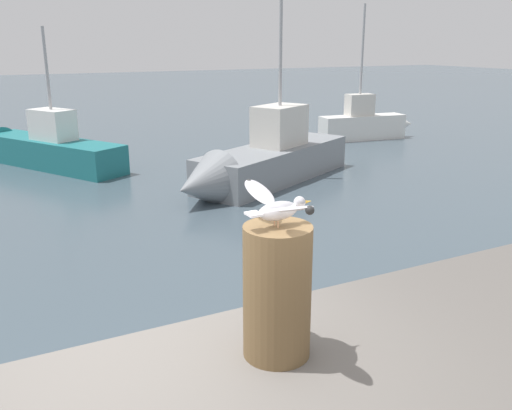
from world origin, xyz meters
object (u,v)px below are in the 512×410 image
Objects in this scene: mooring_post at (277,292)px; boat_grey at (260,162)px; boat_white at (367,123)px; seagull at (279,206)px; boat_teal at (41,148)px.

mooring_post is 0.13× the size of boat_grey.
boat_white is 7.42m from boat_grey.
mooring_post is at bearing -177.84° from seagull.
boat_grey reaches higher than boat_teal.
boat_grey is (4.62, 9.01, -1.47)m from mooring_post.
seagull is at bearing -129.99° from boat_white.
boat_grey is (-6.27, -3.97, -0.01)m from boat_white.
boat_white is (10.89, 12.98, -1.46)m from mooring_post.
boat_teal is (0.22, 13.71, -1.52)m from mooring_post.
boat_teal is at bearing 176.09° from boat_white.
seagull is 0.14× the size of boat_white.
seagull reaches higher than mooring_post.
boat_grey is (4.40, -4.70, 0.05)m from boat_teal.
boat_grey reaches higher than mooring_post.
boat_teal reaches higher than seagull.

